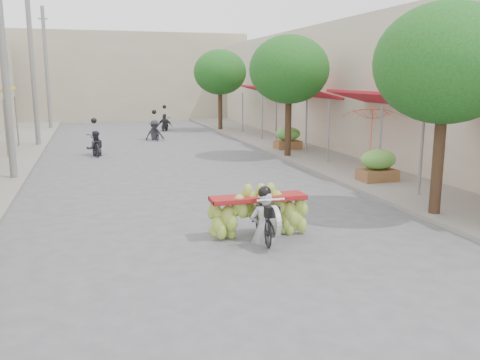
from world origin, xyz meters
name	(u,v)px	position (x,y,z in m)	size (l,w,h in m)	color
ground	(296,315)	(0.00, 0.00, 0.00)	(120.00, 120.00, 0.00)	#5A5A5F
sidewalk_right	(312,152)	(7.00, 15.00, 0.06)	(4.00, 60.00, 0.12)	gray
shophouse_row_right	(422,88)	(11.99, 14.00, 3.00)	(9.77, 40.00, 6.00)	#C0B49F
far_building	(123,77)	(0.00, 38.00, 3.50)	(20.00, 6.00, 7.00)	tan
utility_pole_mid	(4,60)	(-5.40, 12.00, 4.03)	(0.60, 0.24, 8.00)	slate
utility_pole_far	(32,66)	(-5.40, 21.00, 4.03)	(0.60, 0.24, 8.00)	slate
utility_pole_back	(47,69)	(-5.40, 30.00, 4.03)	(0.60, 0.24, 8.00)	slate
street_tree_near	(446,64)	(5.40, 4.00, 3.78)	(3.40, 3.40, 5.25)	#3A2719
street_tree_mid	(289,70)	(5.40, 14.00, 3.78)	(3.40, 3.40, 5.25)	#3A2719
street_tree_far	(220,72)	(5.40, 26.00, 3.78)	(3.40, 3.40, 5.25)	#3A2719
produce_crate_mid	(378,163)	(6.20, 8.00, 0.71)	(1.20, 0.88, 1.16)	brown
produce_crate_far	(288,136)	(6.20, 16.00, 0.71)	(1.20, 0.88, 1.16)	brown
banana_motorbike	(261,208)	(0.65, 3.56, 0.69)	(2.20, 1.81, 2.06)	black
market_umbrella	(374,106)	(6.10, 8.26, 2.57)	(2.67, 2.67, 1.94)	#CF421B
pedestrian	(282,131)	(6.15, 16.67, 0.92)	(0.92, 0.80, 1.61)	silver
bg_motorbike_a	(95,139)	(-2.65, 17.09, 0.74)	(0.84, 1.73, 1.95)	black
bg_motorbike_b	(154,125)	(0.63, 22.18, 0.84)	(1.12, 1.81, 1.95)	black
bg_motorbike_c	(165,119)	(1.89, 27.06, 0.81)	(1.10, 1.67, 1.95)	black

